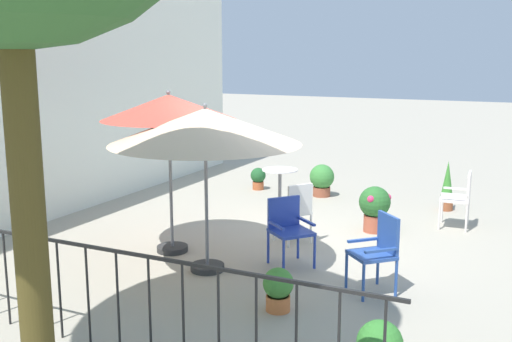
# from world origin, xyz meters

# --- Properties ---
(ground_plane) EXTENTS (60.00, 60.00, 0.00)m
(ground_plane) POSITION_xyz_m (0.00, 0.00, 0.00)
(ground_plane) COLOR #A59D8B
(villa_facade) EXTENTS (11.39, 0.30, 5.32)m
(villa_facade) POSITION_xyz_m (0.00, 4.29, 2.66)
(villa_facade) COLOR white
(villa_facade) RESTS_ON ground
(terrace_railing) EXTENTS (0.03, 4.97, 1.01)m
(terrace_railing) POSITION_xyz_m (-3.59, -0.00, 0.68)
(terrace_railing) COLOR black
(terrace_railing) RESTS_ON ground
(patio_umbrella_0) EXTENTS (1.86, 1.86, 2.29)m
(patio_umbrella_0) POSITION_xyz_m (-0.86, 1.39, 2.02)
(patio_umbrella_0) COLOR #2D2D2D
(patio_umbrella_0) RESTS_ON ground
(patio_umbrella_1) EXTENTS (2.42, 2.42, 2.17)m
(patio_umbrella_1) POSITION_xyz_m (-1.32, 0.55, 1.87)
(patio_umbrella_1) COLOR #2D2D2D
(patio_umbrella_1) RESTS_ON ground
(cafe_table_0) EXTENTS (0.63, 0.63, 0.78)m
(cafe_table_0) POSITION_xyz_m (1.78, 0.86, 0.54)
(cafe_table_0) COLOR white
(cafe_table_0) RESTS_ON ground
(patio_chair_0) EXTENTS (0.69, 0.69, 0.89)m
(patio_chair_0) POSITION_xyz_m (-0.63, -0.30, 0.53)
(patio_chair_0) COLOR #253EA3
(patio_chair_0) RESTS_ON ground
(patio_chair_1) EXTENTS (0.65, 0.65, 0.93)m
(patio_chair_1) POSITION_xyz_m (-1.07, -1.62, 0.54)
(patio_chair_1) COLOR #2A4E9B
(patio_chair_1) RESTS_ON ground
(patio_chair_2) EXTENTS (0.53, 0.48, 0.92)m
(patio_chair_2) POSITION_xyz_m (2.13, -2.13, 0.55)
(patio_chair_2) COLOR silver
(patio_chair_2) RESTS_ON ground
(patio_chair_3) EXTENTS (0.60, 0.60, 0.91)m
(patio_chair_3) POSITION_xyz_m (0.25, -0.05, 0.53)
(patio_chair_3) COLOR white
(patio_chair_3) RESTS_ON ground
(potted_plant_0) EXTENTS (0.51, 0.49, 0.73)m
(potted_plant_0) POSITION_xyz_m (1.34, -0.95, 0.42)
(potted_plant_0) COLOR #AE533B
(potted_plant_0) RESTS_ON ground
(potted_plant_1) EXTENTS (0.31, 0.31, 0.45)m
(potted_plant_1) POSITION_xyz_m (3.29, 2.00, 0.25)
(potted_plant_1) COLOR #B05630
(potted_plant_1) RESTS_ON ground
(potted_plant_3) EXTENTS (0.34, 0.34, 0.49)m
(potted_plant_3) POSITION_xyz_m (-2.07, -0.78, 0.26)
(potted_plant_3) COLOR #CD6F39
(potted_plant_3) RESTS_ON ground
(potted_plant_4) EXTENTS (0.24, 0.24, 0.90)m
(potted_plant_4) POSITION_xyz_m (3.22, -1.77, 0.44)
(potted_plant_4) COLOR #964F30
(potted_plant_4) RESTS_ON ground
(potted_plant_5) EXTENTS (0.49, 0.49, 0.63)m
(potted_plant_5) POSITION_xyz_m (3.29, 0.61, 0.34)
(potted_plant_5) COLOR brown
(potted_plant_5) RESTS_ON ground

